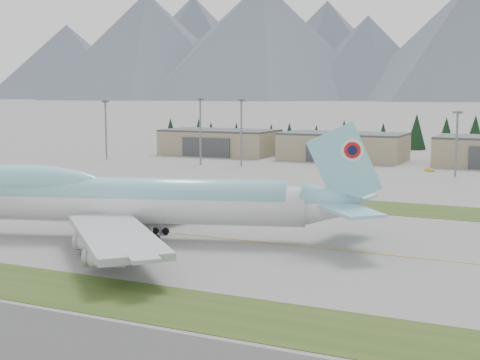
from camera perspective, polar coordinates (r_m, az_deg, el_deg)
The scene contains 11 objects.
ground at distance 125.99m, azimuth -3.90°, elevation -4.72°, with size 7000.00×7000.00×0.00m, color slate.
grass_strip_near at distance 95.54m, azimuth -15.10°, elevation -8.94°, with size 400.00×14.00×0.08m, color #2A4819.
grass_strip_far at distance 166.13m, azimuth 3.62°, elevation -1.75°, with size 400.00×18.00×0.08m, color #2A4819.
taxiway_line_main at distance 125.99m, azimuth -3.90°, elevation -4.72°, with size 400.00×0.40×0.02m, color gold.
boeing_747_freighter at distance 123.95m, azimuth -9.34°, elevation -1.64°, with size 82.01×67.82×21.68m.
hangar_left at distance 289.21m, azimuth -1.72°, elevation 3.26°, with size 48.00×26.60×10.80m.
hangar_center at distance 269.08m, azimuth 8.81°, elevation 2.86°, with size 48.00×26.60×10.80m.
floodlight_masts at distance 233.49m, azimuth 5.59°, elevation 4.93°, with size 186.88×7.24×24.76m.
service_vehicle_a at distance 255.87m, azimuth 7.29°, elevation 1.45°, with size 1.41×3.49×1.19m, color white.
service_vehicle_b at distance 236.00m, azimuth 15.88°, elevation 0.72°, with size 1.30×3.69×1.22m, color gold.
conifer_belt at distance 323.16m, azimuth 17.12°, elevation 3.68°, with size 271.32×15.83×16.90m.
Camera 1 is at (59.64, -107.76, 26.56)m, focal length 50.00 mm.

